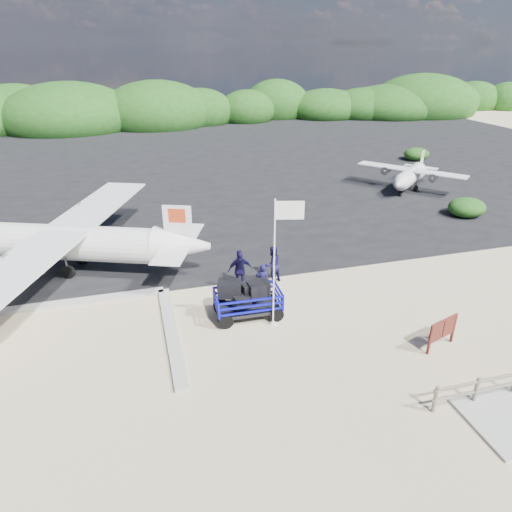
{
  "coord_description": "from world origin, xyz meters",
  "views": [
    {
      "loc": [
        -5.31,
        -14.05,
        10.56
      ],
      "look_at": [
        -0.48,
        3.32,
        2.11
      ],
      "focal_mm": 32.0,
      "sensor_mm": 36.0,
      "label": 1
    }
  ],
  "objects_px": {
    "aircraft_large": "(368,159)",
    "aircraft_small": "(24,174)",
    "crew_b": "(272,265)",
    "flagpole": "(273,324)",
    "baggage_cart": "(248,317)",
    "crew_a": "(262,281)",
    "signboard": "(439,348)",
    "crew_c": "(240,270)"
  },
  "relations": [
    {
      "from": "crew_a",
      "to": "aircraft_large",
      "type": "height_order",
      "value": "aircraft_large"
    },
    {
      "from": "signboard",
      "to": "crew_a",
      "type": "relative_size",
      "value": 0.94
    },
    {
      "from": "aircraft_large",
      "to": "aircraft_small",
      "type": "distance_m",
      "value": 32.23
    },
    {
      "from": "crew_c",
      "to": "aircraft_large",
      "type": "height_order",
      "value": "aircraft_large"
    },
    {
      "from": "signboard",
      "to": "crew_c",
      "type": "height_order",
      "value": "crew_c"
    },
    {
      "from": "crew_b",
      "to": "crew_c",
      "type": "xyz_separation_m",
      "value": [
        -1.65,
        -0.25,
        0.06
      ]
    },
    {
      "from": "baggage_cart",
      "to": "aircraft_small",
      "type": "distance_m",
      "value": 30.71
    },
    {
      "from": "flagpole",
      "to": "crew_c",
      "type": "distance_m",
      "value": 3.49
    },
    {
      "from": "flagpole",
      "to": "crew_a",
      "type": "bearing_deg",
      "value": 85.26
    },
    {
      "from": "flagpole",
      "to": "aircraft_small",
      "type": "distance_m",
      "value": 31.82
    },
    {
      "from": "baggage_cart",
      "to": "signboard",
      "type": "distance_m",
      "value": 7.66
    },
    {
      "from": "crew_c",
      "to": "aircraft_small",
      "type": "height_order",
      "value": "crew_c"
    },
    {
      "from": "baggage_cart",
      "to": "flagpole",
      "type": "bearing_deg",
      "value": -41.83
    },
    {
      "from": "signboard",
      "to": "crew_b",
      "type": "xyz_separation_m",
      "value": [
        -4.57,
        6.79,
        0.93
      ]
    },
    {
      "from": "aircraft_large",
      "to": "aircraft_small",
      "type": "xyz_separation_m",
      "value": [
        -32.1,
        2.97,
        0.0
      ]
    },
    {
      "from": "crew_c",
      "to": "crew_a",
      "type": "bearing_deg",
      "value": 126.83
    },
    {
      "from": "crew_a",
      "to": "crew_c",
      "type": "distance_m",
      "value": 1.34
    },
    {
      "from": "signboard",
      "to": "baggage_cart",
      "type": "bearing_deg",
      "value": 130.3
    },
    {
      "from": "crew_b",
      "to": "aircraft_small",
      "type": "distance_m",
      "value": 29.24
    },
    {
      "from": "crew_a",
      "to": "baggage_cart",
      "type": "bearing_deg",
      "value": 73.69
    },
    {
      "from": "crew_c",
      "to": "aircraft_large",
      "type": "relative_size",
      "value": 0.13
    },
    {
      "from": "signboard",
      "to": "crew_c",
      "type": "relative_size",
      "value": 0.81
    },
    {
      "from": "crew_b",
      "to": "aircraft_small",
      "type": "relative_size",
      "value": 0.27
    },
    {
      "from": "baggage_cart",
      "to": "crew_a",
      "type": "distance_m",
      "value": 1.93
    },
    {
      "from": "aircraft_large",
      "to": "aircraft_small",
      "type": "relative_size",
      "value": 2.26
    },
    {
      "from": "crew_b",
      "to": "crew_c",
      "type": "bearing_deg",
      "value": -11.71
    },
    {
      "from": "flagpole",
      "to": "aircraft_small",
      "type": "height_order",
      "value": "flagpole"
    },
    {
      "from": "crew_a",
      "to": "aircraft_large",
      "type": "bearing_deg",
      "value": -106.75
    },
    {
      "from": "crew_c",
      "to": "aircraft_large",
      "type": "xyz_separation_m",
      "value": [
        18.52,
        22.23,
        -0.98
      ]
    },
    {
      "from": "baggage_cart",
      "to": "aircraft_small",
      "type": "height_order",
      "value": "aircraft_small"
    },
    {
      "from": "aircraft_large",
      "to": "crew_a",
      "type": "bearing_deg",
      "value": 74.42
    },
    {
      "from": "baggage_cart",
      "to": "signboard",
      "type": "relative_size",
      "value": 1.87
    },
    {
      "from": "crew_c",
      "to": "aircraft_small",
      "type": "xyz_separation_m",
      "value": [
        -13.57,
        25.2,
        -0.98
      ]
    },
    {
      "from": "crew_c",
      "to": "signboard",
      "type": "bearing_deg",
      "value": 135.71
    },
    {
      "from": "flagpole",
      "to": "crew_b",
      "type": "distance_m",
      "value": 3.83
    },
    {
      "from": "crew_b",
      "to": "aircraft_small",
      "type": "xyz_separation_m",
      "value": [
        -15.22,
        24.94,
        -0.93
      ]
    },
    {
      "from": "baggage_cart",
      "to": "crew_a",
      "type": "xyz_separation_m",
      "value": [
        1.04,
        1.39,
        0.85
      ]
    },
    {
      "from": "flagpole",
      "to": "crew_c",
      "type": "xyz_separation_m",
      "value": [
        -0.58,
        3.3,
        0.98
      ]
    },
    {
      "from": "signboard",
      "to": "crew_b",
      "type": "relative_size",
      "value": 0.86
    },
    {
      "from": "crew_b",
      "to": "crew_c",
      "type": "distance_m",
      "value": 1.67
    },
    {
      "from": "flagpole",
      "to": "crew_a",
      "type": "distance_m",
      "value": 2.37
    },
    {
      "from": "flagpole",
      "to": "aircraft_small",
      "type": "relative_size",
      "value": 0.78
    }
  ]
}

